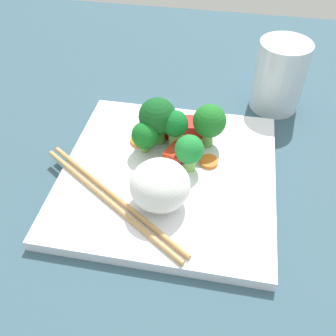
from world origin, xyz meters
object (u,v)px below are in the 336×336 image
(carrot_slice_2, at_px, (153,126))
(chopstick_pair, at_px, (111,199))
(drinking_glass, at_px, (279,76))
(rice_mound, at_px, (157,185))
(square_plate, at_px, (168,175))
(broccoli_floret_1, at_px, (209,122))

(carrot_slice_2, xyz_separation_m, chopstick_pair, (0.02, 0.14, 0.00))
(chopstick_pair, height_order, drinking_glass, drinking_glass)
(rice_mound, xyz_separation_m, drinking_glass, (-0.14, -0.25, 0.01))
(carrot_slice_2, distance_m, chopstick_pair, 0.15)
(square_plate, height_order, chopstick_pair, chopstick_pair)
(square_plate, relative_size, drinking_glass, 2.51)
(chopstick_pair, distance_m, drinking_glass, 0.32)
(carrot_slice_2, bearing_deg, chopstick_pair, 82.39)
(square_plate, distance_m, chopstick_pair, 0.08)
(broccoli_floret_1, xyz_separation_m, drinking_glass, (-0.09, -0.13, 0.00))
(rice_mound, height_order, broccoli_floret_1, broccoli_floret_1)
(rice_mound, relative_size, chopstick_pair, 0.33)
(chopstick_pair, bearing_deg, broccoli_floret_1, 84.52)
(rice_mound, bearing_deg, chopstick_pair, 9.12)
(square_plate, distance_m, drinking_glass, 0.24)
(rice_mound, distance_m, broccoli_floret_1, 0.13)
(carrot_slice_2, height_order, chopstick_pair, chopstick_pair)
(rice_mound, distance_m, chopstick_pair, 0.06)
(rice_mound, relative_size, carrot_slice_2, 2.28)
(broccoli_floret_1, relative_size, carrot_slice_2, 2.02)
(broccoli_floret_1, bearing_deg, drinking_glass, -125.81)
(rice_mound, bearing_deg, broccoli_floret_1, -112.17)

